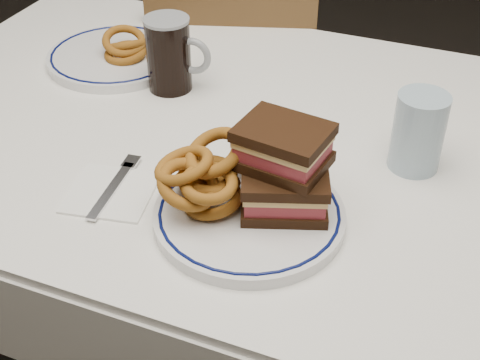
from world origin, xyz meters
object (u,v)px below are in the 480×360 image
at_px(chair_far, 235,117).
at_px(main_plate, 249,215).
at_px(reuben_sandwich, 284,169).
at_px(far_plate, 115,56).
at_px(beer_mug, 170,54).

distance_m(chair_far, main_plate, 0.84).
xyz_separation_m(chair_far, reuben_sandwich, (0.35, -0.67, 0.38)).
height_order(reuben_sandwich, far_plate, reuben_sandwich).
xyz_separation_m(main_plate, far_plate, (-0.42, 0.36, -0.00)).
distance_m(chair_far, beer_mug, 0.55).
distance_m(chair_far, far_plate, 0.48).
distance_m(reuben_sandwich, far_plate, 0.57).
bearing_deg(beer_mug, far_plate, 160.27).
bearing_deg(far_plate, chair_far, 72.55).
bearing_deg(main_plate, chair_far, 113.95).
xyz_separation_m(chair_far, far_plate, (-0.11, -0.35, 0.32)).
bearing_deg(reuben_sandwich, far_plate, 144.91).
xyz_separation_m(reuben_sandwich, beer_mug, (-0.31, 0.27, -0.01)).
height_order(chair_far, reuben_sandwich, reuben_sandwich).
height_order(chair_far, far_plate, chair_far).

